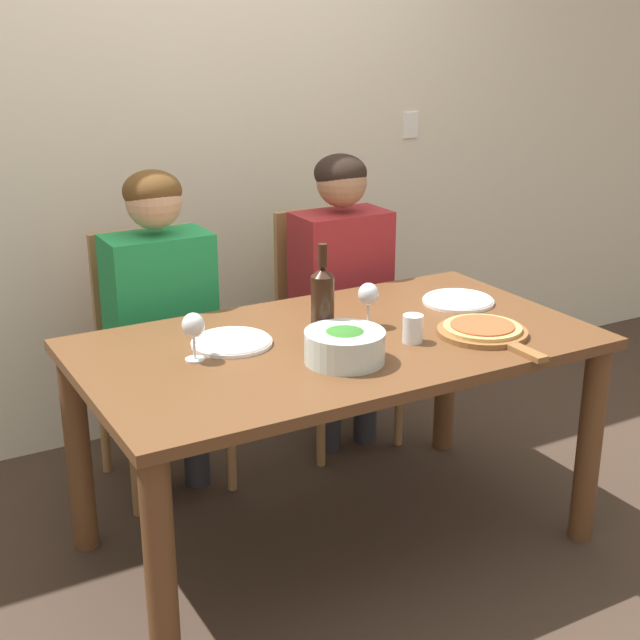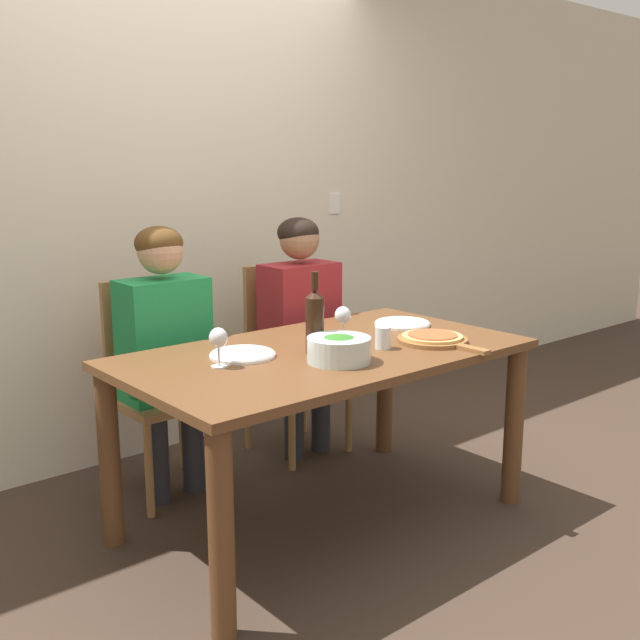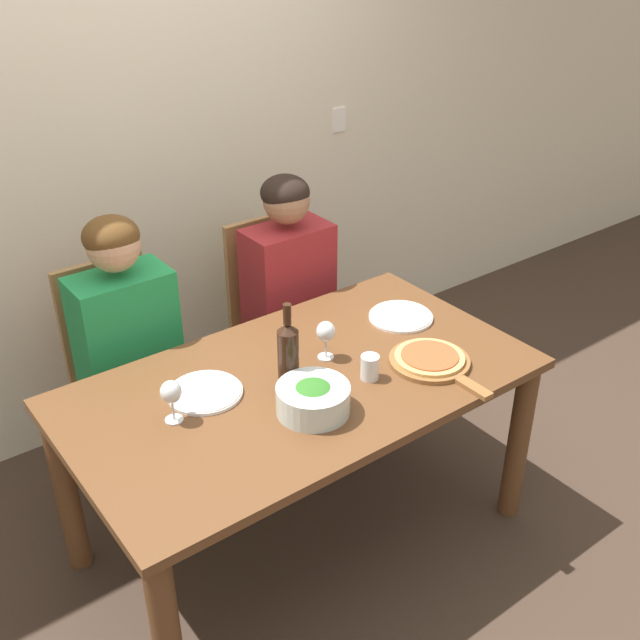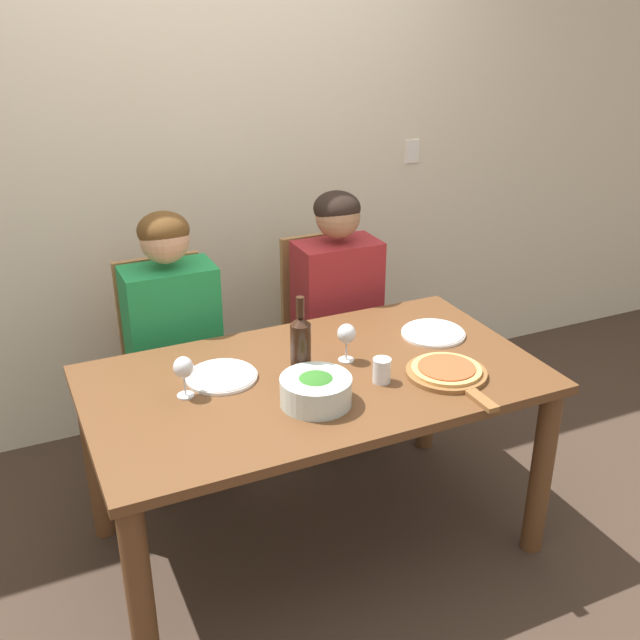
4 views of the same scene
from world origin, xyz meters
The scene contains 15 objects.
ground_plane centered at (0.00, 0.00, 0.00)m, with size 40.00×40.00×0.00m, color #3D2D23.
back_wall centered at (0.00, 1.21, 1.35)m, with size 10.00×0.06×2.70m.
dining_table centered at (0.00, 0.00, 0.63)m, with size 1.65×0.92×0.75m.
chair_left centered at (-0.35, 0.78, 0.52)m, with size 0.42×0.42×0.97m.
chair_right centered at (0.42, 0.78, 0.52)m, with size 0.42×0.42×0.97m.
person_woman centered at (-0.35, 0.66, 0.74)m, with size 0.47×0.51×1.23m.
person_man centered at (0.42, 0.66, 0.74)m, with size 0.47×0.51×1.23m.
wine_bottle centered at (-0.06, -0.02, 0.89)m, with size 0.07×0.07×0.33m.
broccoli_bowl centered at (-0.08, -0.18, 0.80)m, with size 0.25×0.25×0.11m.
dinner_plate_left centered at (-0.32, 0.12, 0.76)m, with size 0.26×0.26×0.02m.
dinner_plate_right centered at (0.58, 0.11, 0.76)m, with size 0.26×0.26×0.02m.
pizza_on_board centered at (0.44, -0.21, 0.77)m, with size 0.30×0.44×0.04m.
wine_glass_left centered at (-0.47, 0.05, 0.86)m, with size 0.07×0.07×0.15m.
wine_glass_right centered at (0.16, 0.06, 0.86)m, with size 0.07×0.07×0.15m.
water_tumbler centered at (0.20, -0.14, 0.80)m, with size 0.07×0.07×0.09m.
Camera 4 is at (-0.99, -2.19, 2.06)m, focal length 42.00 mm.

